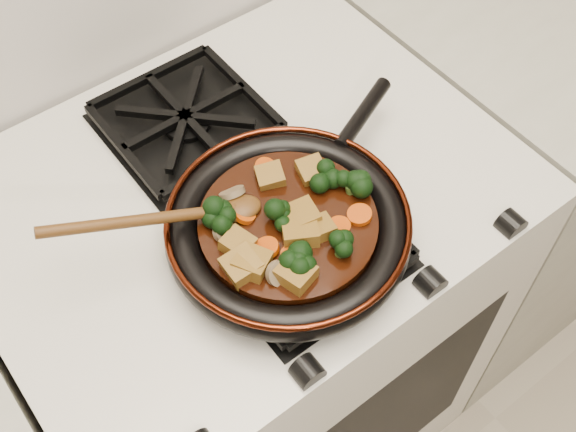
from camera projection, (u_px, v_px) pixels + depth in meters
stove at (253, 329)px, 1.39m from camera, size 0.76×0.60×0.90m
burner_grate_front at (301, 246)px, 0.94m from camera, size 0.23×0.23×0.03m
burner_grate_back at (186, 121)px, 1.07m from camera, size 0.23×0.23×0.03m
skillet at (289, 226)px, 0.93m from camera, size 0.42×0.32×0.05m
braising_sauce at (288, 226)px, 0.92m from camera, size 0.23×0.23×0.02m
tofu_cube_0 at (270, 177)px, 0.94m from camera, size 0.05×0.04×0.03m
tofu_cube_1 at (252, 263)px, 0.87m from camera, size 0.06×0.05×0.03m
tofu_cube_2 at (238, 244)px, 0.88m from camera, size 0.04×0.05×0.03m
tofu_cube_3 at (301, 217)px, 0.91m from camera, size 0.05×0.05×0.03m
tofu_cube_4 at (242, 266)px, 0.86m from camera, size 0.04×0.04×0.03m
tofu_cube_5 at (312, 171)px, 0.95m from camera, size 0.04×0.05×0.02m
tofu_cube_6 at (296, 274)px, 0.86m from camera, size 0.05×0.05×0.03m
tofu_cube_7 at (300, 231)px, 0.89m from camera, size 0.06×0.06×0.03m
tofu_cube_8 at (319, 229)px, 0.90m from camera, size 0.04×0.04×0.02m
broccoli_floret_0 at (320, 177)px, 0.94m from camera, size 0.08×0.07×0.06m
broccoli_floret_1 at (351, 187)px, 0.93m from camera, size 0.09×0.09×0.06m
broccoli_floret_2 at (219, 218)px, 0.90m from camera, size 0.09×0.09×0.06m
broccoli_floret_3 at (301, 263)px, 0.86m from camera, size 0.08×0.08×0.07m
broccoli_floret_4 at (341, 249)px, 0.87m from camera, size 0.07×0.08×0.08m
broccoli_floret_5 at (283, 216)px, 0.90m from camera, size 0.07×0.07×0.07m
carrot_coin_0 at (340, 226)px, 0.90m from camera, size 0.03×0.03×0.01m
carrot_coin_1 at (360, 215)px, 0.91m from camera, size 0.03×0.03×0.01m
carrot_coin_2 at (267, 248)px, 0.88m from camera, size 0.03×0.03×0.02m
carrot_coin_3 at (265, 168)px, 0.96m from camera, size 0.03×0.03×0.02m
carrot_coin_4 at (244, 215)px, 0.91m from camera, size 0.03×0.03×0.02m
carrot_coin_5 at (291, 255)px, 0.88m from camera, size 0.03×0.03×0.01m
mushroom_slice_0 at (232, 193)px, 0.93m from camera, size 0.04×0.04×0.03m
mushroom_slice_1 at (224, 231)px, 0.90m from camera, size 0.04×0.03×0.03m
mushroom_slice_2 at (278, 273)px, 0.86m from camera, size 0.04×0.03×0.03m
wooden_spoon at (185, 215)px, 0.89m from camera, size 0.16×0.07×0.25m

